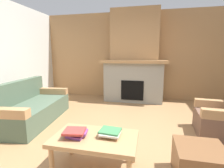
{
  "coord_description": "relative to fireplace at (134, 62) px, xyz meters",
  "views": [
    {
      "loc": [
        0.45,
        -2.46,
        1.39
      ],
      "look_at": [
        -0.23,
        0.62,
        0.84
      ],
      "focal_mm": 26.85,
      "sensor_mm": 36.0,
      "label": 1
    }
  ],
  "objects": [
    {
      "name": "coffee_table",
      "position": [
        -0.15,
        -3.32,
        -0.79
      ],
      "size": [
        1.0,
        0.6,
        0.43
      ],
      "color": "tan",
      "rests_on": "ground"
    },
    {
      "name": "fireplace",
      "position": [
        0.0,
        0.0,
        0.0
      ],
      "size": [
        1.9,
        0.82,
        2.7
      ],
      "color": "gray",
      "rests_on": "ground"
    },
    {
      "name": "book_stack_center",
      "position": [
        0.02,
        -3.26,
        -0.69
      ],
      "size": [
        0.26,
        0.25,
        0.07
      ],
      "color": "gold",
      "rests_on": "coffee_table"
    },
    {
      "name": "couch",
      "position": [
        -1.94,
        -2.17,
        -0.88
      ],
      "size": [
        1.04,
        1.88,
        0.85
      ],
      "color": "#4C604C",
      "rests_on": "ground"
    },
    {
      "name": "ground",
      "position": [
        0.0,
        -2.62,
        -1.16
      ],
      "size": [
        9.0,
        9.0,
        0.0
      ],
      "primitive_type": "plane",
      "color": "#9E754C"
    },
    {
      "name": "book_stack_near_edge",
      "position": [
        -0.38,
        -3.37,
        -0.69
      ],
      "size": [
        0.3,
        0.25,
        0.09
      ],
      "color": "#7A3D84",
      "rests_on": "coffee_table"
    },
    {
      "name": "ottoman",
      "position": [
        1.03,
        -3.26,
        -0.96
      ],
      "size": [
        0.52,
        0.52,
        0.4
      ],
      "primitive_type": "cube",
      "color": "brown",
      "rests_on": "ground"
    },
    {
      "name": "wall_back_wood_panel",
      "position": [
        0.0,
        0.38,
        0.19
      ],
      "size": [
        6.0,
        0.12,
        2.7
      ],
      "primitive_type": "cube",
      "color": "#A87A4C",
      "rests_on": "ground"
    },
    {
      "name": "armchair",
      "position": [
        1.74,
        -2.02,
        -0.87
      ],
      "size": [
        0.82,
        0.82,
        0.85
      ],
      "color": "brown",
      "rests_on": "ground"
    }
  ]
}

